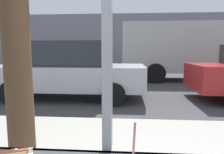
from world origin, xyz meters
TOP-DOWN VIEW (x-y plane):
  - ground_plane at (0.00, 8.00)m, footprint 60.00×60.00m
  - building_facade_far at (0.00, 19.12)m, footprint 28.00×1.20m
  - parked_car_silver at (-1.68, 5.30)m, footprint 4.62×2.07m
  - box_truck at (2.92, 9.50)m, footprint 6.30×2.44m

SIDE VIEW (x-z plane):
  - ground_plane at x=0.00m, z-range 0.00..0.00m
  - parked_car_silver at x=-1.68m, z-range 0.01..1.77m
  - box_truck at x=2.92m, z-range 0.14..2.93m
  - building_facade_far at x=0.00m, z-range 0.00..4.86m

